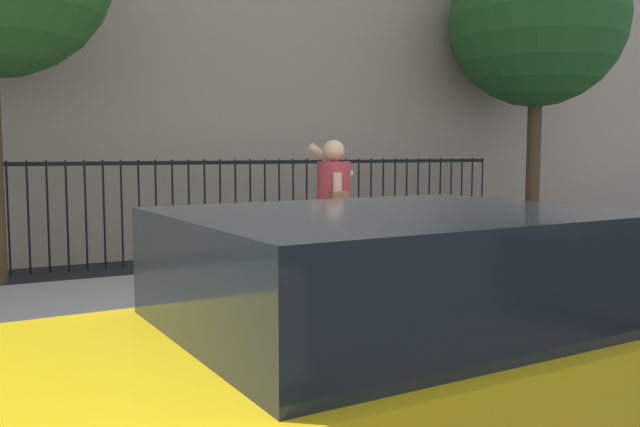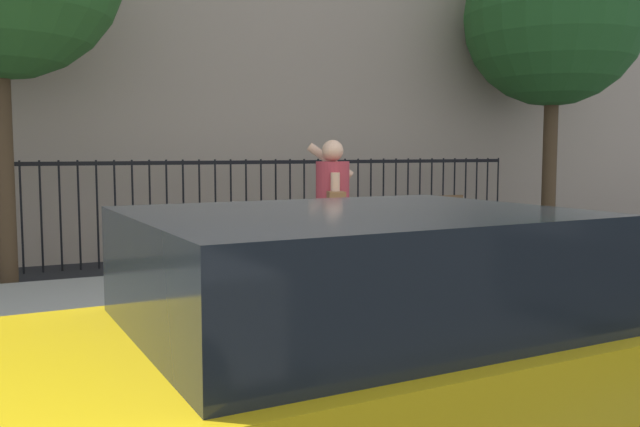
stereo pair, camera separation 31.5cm
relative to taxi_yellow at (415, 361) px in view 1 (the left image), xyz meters
name	(u,v)px [view 1 (the left image)]	position (x,y,z in m)	size (l,w,h in m)	color
ground_plane	(396,373)	(1.00, 1.62, -0.70)	(60.00, 60.00, 0.00)	black
sidewalk	(280,306)	(1.00, 3.82, -0.63)	(28.00, 4.40, 0.15)	#9E9B93
iron_fence	(181,197)	(1.00, 7.52, 0.32)	(12.03, 0.04, 1.60)	black
taxi_yellow	(415,361)	(0.00, 0.00, 0.00)	(4.28, 2.02, 1.45)	yellow
pedestrian_on_phone	(334,210)	(1.37, 3.31, 0.43)	(0.53, 0.72, 1.69)	tan
street_bench	(402,227)	(3.53, 5.23, -0.05)	(1.60, 0.45, 0.95)	brown
street_tree_mid	(537,19)	(7.47, 6.66, 3.44)	(3.23, 3.23, 5.77)	#4C3823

